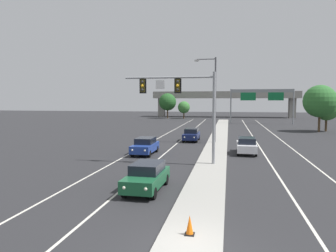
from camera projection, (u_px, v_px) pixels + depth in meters
name	position (u px, v px, depth m)	size (l,w,h in m)	color
ground_plane	(188.00, 250.00, 11.18)	(260.00, 260.00, 0.00)	#28282B
median_island	(213.00, 157.00, 28.81)	(2.40, 110.00, 0.15)	#9E9B93
lane_stripe_oncoming_center	(174.00, 146.00, 36.54)	(0.14, 100.00, 0.01)	silver
lane_stripe_receding_center	(260.00, 148.00, 34.81)	(0.14, 100.00, 0.01)	silver
edge_stripe_left	(146.00, 145.00, 37.15)	(0.14, 100.00, 0.01)	silver
edge_stripe_right	(293.00, 149.00, 34.20)	(0.14, 100.00, 0.01)	silver
overhead_signal_mast	(185.00, 98.00, 25.63)	(7.28, 0.44, 7.20)	gray
street_lamp_median	(213.00, 95.00, 38.26)	(2.58, 0.28, 10.00)	#4C4C51
car_oncoming_green	(147.00, 176.00, 18.53)	(1.90, 4.50, 1.58)	#195633
car_oncoming_blue	(145.00, 146.00, 30.84)	(1.85, 4.48, 1.58)	navy
car_oncoming_navy	(191.00, 135.00, 40.73)	(1.82, 4.47, 1.58)	#141E4C
car_receding_white	(246.00, 145.00, 31.17)	(1.86, 4.49, 1.58)	silver
traffic_cone_median_nose	(190.00, 225.00, 12.09)	(0.36, 0.36, 0.74)	black
highway_sign_gantry	(262.00, 95.00, 69.29)	(13.28, 0.42, 7.50)	gray
overpass_bridge	(225.00, 98.00, 96.46)	(42.40, 6.40, 7.65)	gray
tree_far_right_b	(320.00, 101.00, 52.10)	(5.23, 5.23, 7.57)	#4C3823
tree_far_left_c	(168.00, 102.00, 90.89)	(4.85, 4.85, 7.02)	#4C3823
tree_far_right_a	(327.00, 108.00, 53.01)	(4.03, 4.03, 5.84)	#4C3823
tree_far_left_b	(184.00, 107.00, 89.24)	(3.31, 3.31, 4.79)	#4C3823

